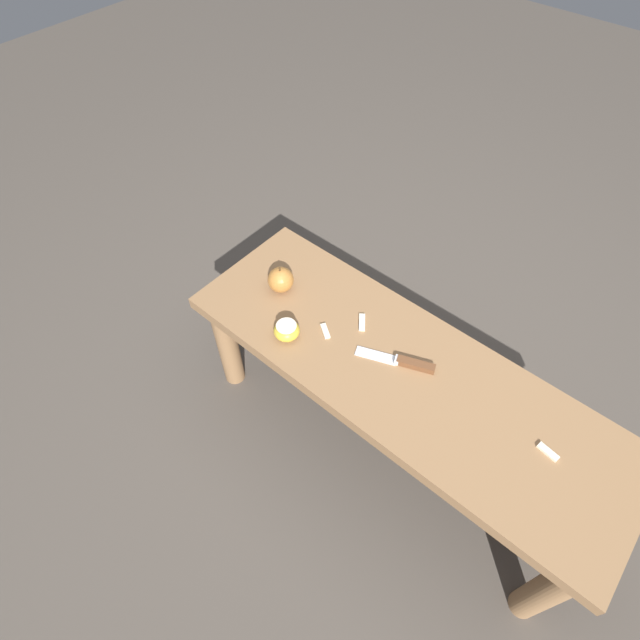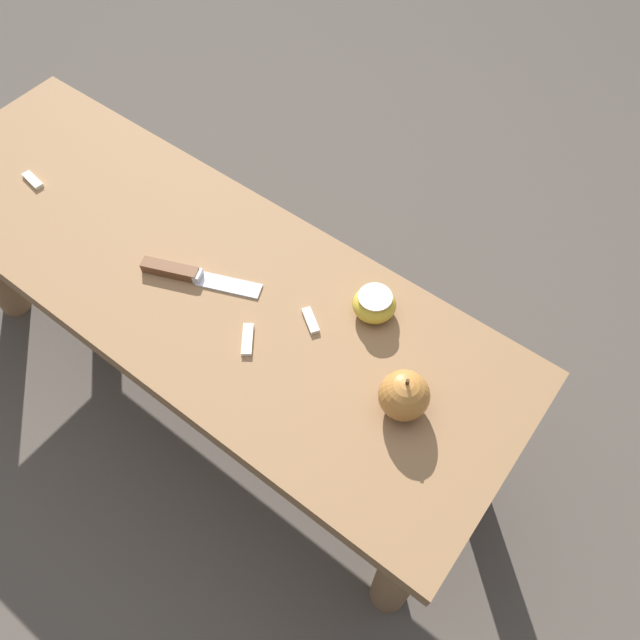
% 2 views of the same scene
% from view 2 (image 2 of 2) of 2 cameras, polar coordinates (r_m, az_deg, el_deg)
% --- Properties ---
extents(ground_plane, '(8.00, 8.00, 0.00)m').
position_cam_2_polar(ground_plane, '(1.55, -8.83, -5.67)').
color(ground_plane, '#4C443D').
extents(wooden_bench, '(1.30, 0.44, 0.46)m').
position_cam_2_polar(wooden_bench, '(1.24, -11.05, 2.25)').
color(wooden_bench, olive).
rests_on(wooden_bench, ground_plane).
extents(knife, '(0.22, 0.11, 0.02)m').
position_cam_2_polar(knife, '(1.16, -12.26, 4.18)').
color(knife, silver).
rests_on(knife, wooden_bench).
extents(apple_whole, '(0.08, 0.08, 0.09)m').
position_cam_2_polar(apple_whole, '(0.97, 7.56, -7.03)').
color(apple_whole, '#B27233').
rests_on(apple_whole, wooden_bench).
extents(apple_cut, '(0.08, 0.08, 0.05)m').
position_cam_2_polar(apple_cut, '(1.08, 4.99, 1.46)').
color(apple_cut, gold).
rests_on(apple_cut, wooden_bench).
extents(apple_slice_near_knife, '(0.06, 0.03, 0.01)m').
position_cam_2_polar(apple_slice_near_knife, '(1.42, -24.78, 11.53)').
color(apple_slice_near_knife, silver).
rests_on(apple_slice_near_knife, wooden_bench).
extents(apple_slice_center, '(0.05, 0.04, 0.01)m').
position_cam_2_polar(apple_slice_center, '(1.08, -0.87, -0.04)').
color(apple_slice_center, silver).
rests_on(apple_slice_center, wooden_bench).
extents(apple_slice_near_bowl, '(0.05, 0.06, 0.01)m').
position_cam_2_polar(apple_slice_near_bowl, '(1.06, -6.64, -1.78)').
color(apple_slice_near_bowl, silver).
rests_on(apple_slice_near_bowl, wooden_bench).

